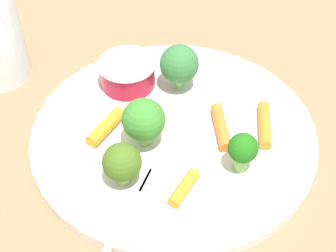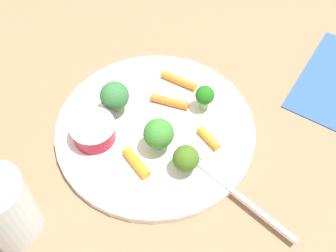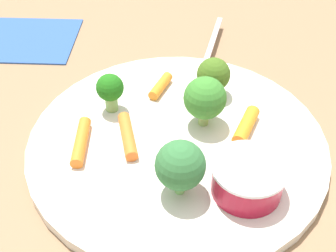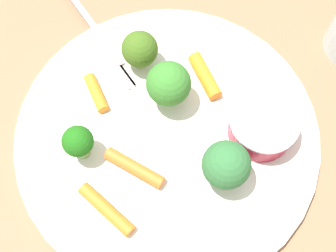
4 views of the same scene
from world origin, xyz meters
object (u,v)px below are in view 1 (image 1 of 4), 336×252
at_px(plate, 174,133).
at_px(sauce_cup, 127,73).
at_px(carrot_stick_0, 106,127).
at_px(carrot_stick_2, 221,127).
at_px(broccoli_floret_3, 122,163).
at_px(broccoli_floret_2, 179,64).
at_px(carrot_stick_3, 265,125).
at_px(broccoli_floret_0, 243,150).
at_px(broccoli_floret_1, 144,120).
at_px(carrot_stick_1, 184,188).
at_px(fork, 112,251).

height_order(plate, sauce_cup, sauce_cup).
relative_size(carrot_stick_0, carrot_stick_2, 0.86).
xyz_separation_m(sauce_cup, broccoli_floret_3, (0.05, -0.13, 0.01)).
bearing_deg(broccoli_floret_3, carrot_stick_0, 130.61).
distance_m(plate, broccoli_floret_2, 0.08).
bearing_deg(carrot_stick_3, broccoli_floret_0, -98.26).
distance_m(sauce_cup, broccoli_floret_1, 0.09).
height_order(broccoli_floret_1, carrot_stick_1, broccoli_floret_1).
bearing_deg(fork, carrot_stick_3, 65.87).
relative_size(broccoli_floret_0, carrot_stick_1, 1.05).
bearing_deg(carrot_stick_3, fork, -114.13).
relative_size(carrot_stick_2, fork, 0.31).
bearing_deg(carrot_stick_2, broccoli_floret_3, -124.51).
bearing_deg(broccoli_floret_1, sauce_cup, 124.87).
bearing_deg(carrot_stick_1, plate, 117.52).
bearing_deg(broccoli_floret_2, carrot_stick_3, -15.79).
relative_size(broccoli_floret_0, broccoli_floret_2, 0.79).
xyz_separation_m(broccoli_floret_2, fork, (0.02, -0.21, -0.03)).
relative_size(broccoli_floret_1, carrot_stick_1, 1.32).
height_order(carrot_stick_1, carrot_stick_3, same).
height_order(broccoli_floret_1, broccoli_floret_2, same).
height_order(sauce_cup, broccoli_floret_2, broccoli_floret_2).
distance_m(broccoli_floret_0, broccoli_floret_1, 0.10).
relative_size(carrot_stick_3, fork, 0.31).
distance_m(carrot_stick_1, carrot_stick_3, 0.12).
distance_m(carrot_stick_0, carrot_stick_2, 0.12).
height_order(carrot_stick_2, carrot_stick_3, same).
bearing_deg(carrot_stick_0, broccoli_floret_0, 1.15).
distance_m(broccoli_floret_3, fork, 0.08).
height_order(broccoli_floret_1, carrot_stick_3, broccoli_floret_1).
height_order(broccoli_floret_0, carrot_stick_1, broccoli_floret_0).
distance_m(broccoli_floret_0, fork, 0.15).
distance_m(broccoli_floret_1, carrot_stick_3, 0.13).
height_order(carrot_stick_0, carrot_stick_3, carrot_stick_0).
bearing_deg(plate, broccoli_floret_3, -103.83).
bearing_deg(plate, broccoli_floret_1, -125.14).
xyz_separation_m(broccoli_floret_3, carrot_stick_1, (0.06, 0.01, -0.02)).
relative_size(broccoli_floret_2, carrot_stick_2, 0.92).
height_order(carrot_stick_0, fork, carrot_stick_0).
bearing_deg(carrot_stick_2, fork, -104.35).
relative_size(carrot_stick_1, carrot_stick_2, 0.70).
relative_size(plate, carrot_stick_1, 7.14).
distance_m(broccoli_floret_0, broccoli_floret_3, 0.11).
bearing_deg(broccoli_floret_3, carrot_stick_3, 47.17).
relative_size(carrot_stick_1, fork, 0.22).
bearing_deg(sauce_cup, broccoli_floret_2, 15.97).
distance_m(broccoli_floret_2, carrot_stick_0, 0.11).
height_order(sauce_cup, carrot_stick_2, sauce_cup).
xyz_separation_m(carrot_stick_0, carrot_stick_2, (0.11, 0.04, -0.00)).
distance_m(plate, broccoli_floret_1, 0.05).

